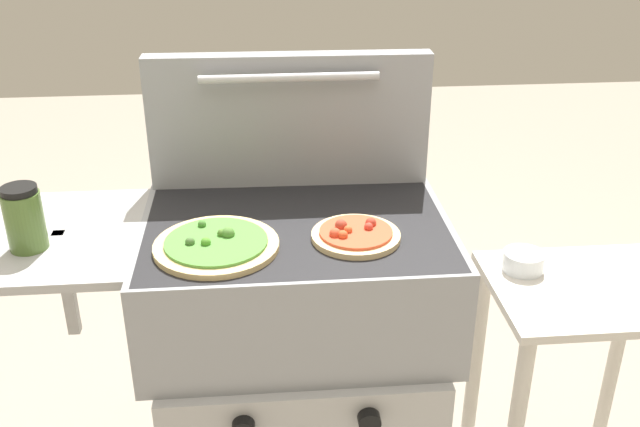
# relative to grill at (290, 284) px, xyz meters

# --- Properties ---
(grill) EXTENTS (0.96, 0.53, 0.90)m
(grill) POSITION_rel_grill_xyz_m (0.00, 0.00, 0.00)
(grill) COLOR gray
(grill) RESTS_ON ground_plane
(grill_lid_open) EXTENTS (0.63, 0.09, 0.30)m
(grill_lid_open) POSITION_rel_grill_xyz_m (0.01, 0.22, 0.30)
(grill_lid_open) COLOR gray
(grill_lid_open) RESTS_ON grill
(pizza_pepperoni) EXTENTS (0.18, 0.18, 0.03)m
(pizza_pepperoni) POSITION_rel_grill_xyz_m (0.13, -0.07, 0.15)
(pizza_pepperoni) COLOR beige
(pizza_pepperoni) RESTS_ON grill
(pizza_veggie) EXTENTS (0.24, 0.24, 0.04)m
(pizza_veggie) POSITION_rel_grill_xyz_m (-0.15, -0.09, 0.15)
(pizza_veggie) COLOR #E0C17F
(pizza_veggie) RESTS_ON grill
(sauce_jar) EXTENTS (0.07, 0.07, 0.13)m
(sauce_jar) POSITION_rel_grill_xyz_m (-0.51, -0.05, 0.21)
(sauce_jar) COLOR #4C6B2D
(sauce_jar) RESTS_ON grill
(prep_table) EXTENTS (0.44, 0.36, 0.71)m
(prep_table) POSITION_rel_grill_xyz_m (0.67, 0.00, -0.24)
(prep_table) COLOR beige
(prep_table) RESTS_ON ground_plane
(topping_bowl_near) EXTENTS (0.10, 0.10, 0.04)m
(topping_bowl_near) POSITION_rel_grill_xyz_m (0.55, 0.09, -0.02)
(topping_bowl_near) COLOR silver
(topping_bowl_near) RESTS_ON prep_table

